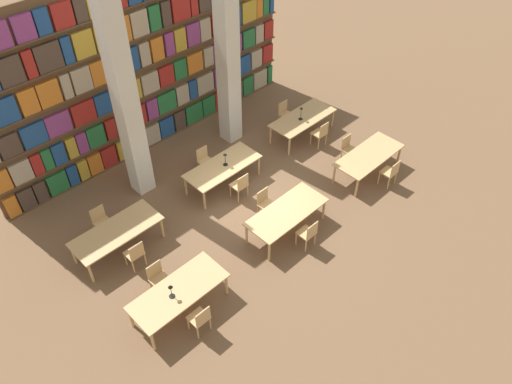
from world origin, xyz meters
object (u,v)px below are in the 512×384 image
desk_lamp_0 (171,289)px  chair_6 (135,254)px  reading_table_0 (179,292)px  reading_table_5 (303,119)px  reading_table_1 (287,213)px  reading_table_4 (223,167)px  desk_lamp_1 (225,157)px  reading_table_3 (117,232)px  chair_4 (391,172)px  chair_11 (285,113)px  chair_0 (200,318)px  desk_lamp_2 (301,111)px  chair_2 (308,233)px  chair_8 (240,185)px  pillar_left (126,102)px  chair_7 (101,221)px  chair_10 (321,133)px  chair_3 (265,203)px  reading_table_2 (369,156)px  pillar_center (228,55)px  chair_9 (205,160)px  chair_1 (158,278)px  chair_5 (348,148)px

desk_lamp_0 → chair_6: desk_lamp_0 is taller
desk_lamp_0 → chair_6: size_ratio=0.46×
reading_table_0 → reading_table_5: (7.12, 2.57, 0.00)m
reading_table_1 → reading_table_4: bearing=89.5°
desk_lamp_0 → desk_lamp_1: bearing=33.3°
reading_table_3 → chair_4: bearing=-25.8°
reading_table_0 → chair_11: (7.13, 3.35, -0.17)m
chair_6 → chair_11: 7.29m
chair_0 → reading_table_4: (3.65, 3.35, 0.17)m
desk_lamp_0 → desk_lamp_2: bearing=19.7°
reading_table_0 → chair_2: 3.68m
chair_4 → chair_8: same height
chair_0 → pillar_left: bearing=69.4°
pillar_left → reading_table_0: pillar_left is taller
chair_0 → chair_7: same height
chair_10 → reading_table_5: bearing=90.2°
desk_lamp_1 → chair_11: 3.54m
reading_table_0 → reading_table_4: (3.63, 2.57, 0.00)m
reading_table_4 → chair_8: bearing=-92.1°
chair_8 → chair_10: same height
chair_3 → reading_table_2: chair_3 is taller
chair_11 → desk_lamp_2: size_ratio=1.90×
chair_4 → chair_11: (-0.01, 4.23, 0.00)m
chair_3 → desk_lamp_1: 1.85m
reading_table_1 → chair_7: (-3.59, 3.34, -0.17)m
pillar_center → desk_lamp_0: (-5.55, -4.17, -2.00)m
chair_0 → chair_6: 2.56m
chair_6 → chair_9: (3.59, 1.57, 0.00)m
chair_1 → desk_lamp_1: bearing=-154.8°
chair_2 → chair_7: (-3.59, 4.12, 0.00)m
chair_5 → chair_2: bearing=22.3°
chair_2 → chair_10: same height
pillar_center → reading_table_4: size_ratio=2.60×
pillar_center → chair_5: size_ratio=6.73×
reading_table_2 → reading_table_3: (-7.08, 2.67, 0.00)m
chair_4 → reading_table_2: bearing=93.4°
chair_0 → desk_lamp_0: size_ratio=2.18×
chair_4 → chair_9: same height
desk_lamp_0 → chair_0: bearing=-77.4°
pillar_center → chair_4: 5.90m
chair_0 → chair_1: (0.00, 1.56, 0.00)m
chair_8 → chair_9: (0.00, 1.56, 0.00)m
reading_table_4 → chair_8: 0.80m
chair_6 → reading_table_5: bearing=6.3°
reading_table_3 → chair_0: bearing=-90.6°
reading_table_0 → chair_5: size_ratio=2.59×
chair_11 → pillar_center: bearing=-24.3°
chair_1 → reading_table_2: (7.12, -0.88, 0.17)m
chair_10 → desk_lamp_0: bearing=-166.1°
reading_table_2 → chair_11: bearing=89.5°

